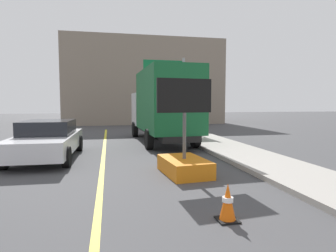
% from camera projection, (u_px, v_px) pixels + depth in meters
% --- Properties ---
extents(lane_center_stripe, '(0.14, 36.00, 0.01)m').
position_uv_depth(lane_center_stripe, '(94.00, 249.00, 3.93)').
color(lane_center_stripe, yellow).
rests_on(lane_center_stripe, ground).
extents(arrow_board_trailer, '(1.60, 1.90, 2.70)m').
position_uv_depth(arrow_board_trailer, '(184.00, 157.00, 8.05)').
color(arrow_board_trailer, orange).
rests_on(arrow_board_trailer, ground).
extents(box_truck, '(2.61, 7.60, 3.59)m').
position_uv_depth(box_truck, '(163.00, 105.00, 14.37)').
color(box_truck, black).
rests_on(box_truck, ground).
extents(pickup_car, '(2.15, 4.76, 1.38)m').
position_uv_depth(pickup_car, '(47.00, 140.00, 10.31)').
color(pickup_car, silver).
rests_on(pickup_car, ground).
extents(highway_guide_sign, '(2.79, 0.20, 5.00)m').
position_uv_depth(highway_guide_sign, '(172.00, 82.00, 18.77)').
color(highway_guide_sign, gray).
rests_on(highway_guide_sign, ground).
extents(far_building_block, '(15.11, 9.05, 8.12)m').
position_uv_depth(far_building_block, '(142.00, 84.00, 30.17)').
color(far_building_block, gray).
rests_on(far_building_block, ground).
extents(traffic_cone_mid_lane, '(0.36, 0.36, 0.66)m').
position_uv_depth(traffic_cone_mid_lane, '(228.00, 202.00, 4.87)').
color(traffic_cone_mid_lane, black).
rests_on(traffic_cone_mid_lane, ground).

